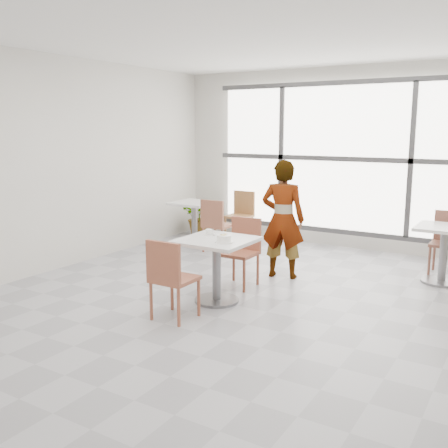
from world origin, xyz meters
The scene contains 17 objects.
floor centered at (0.00, 0.00, 0.00)m, with size 7.00×7.00×0.00m, color #9E9EA5.
ceiling centered at (0.00, 0.00, 3.00)m, with size 7.00×7.00×0.00m, color white.
wall_back centered at (0.00, 3.50, 1.50)m, with size 6.00×6.00×0.00m, color silver.
wall_left centered at (-3.00, 0.00, 1.50)m, with size 7.00×7.00×0.00m, color silver.
window centered at (0.00, 3.44, 1.50)m, with size 4.60×0.07×2.52m.
main_table centered at (-0.29, 0.00, 0.52)m, with size 0.80×0.80×0.75m.
chair_near centered at (-0.38, -0.75, 0.50)m, with size 0.42×0.42×0.87m.
chair_far centered at (-0.36, 0.73, 0.50)m, with size 0.42×0.42×0.87m.
oatmeal_bowl centered at (-0.12, -0.11, 0.79)m, with size 0.21×0.21×0.09m.
coffee_cup centered at (-0.48, 0.14, 0.78)m, with size 0.16×0.13×0.07m.
person centered at (-0.07, 1.32, 0.80)m, with size 0.58×0.38×1.60m, color black.
bg_table_left centered at (-2.21, 2.32, 0.49)m, with size 0.70×0.70×0.75m.
bg_table_right centered at (1.83, 2.18, 0.49)m, with size 0.70×0.70×0.75m.
bg_chair_left_near centered at (-1.60, 2.03, 0.50)m, with size 0.42×0.42×0.87m.
bg_chair_left_far centered at (-1.75, 3.15, 0.50)m, with size 0.42×0.42×0.87m.
bg_chair_right_far centered at (1.81, 2.66, 0.50)m, with size 0.42×0.42×0.87m.
plant_left centered at (-2.58, 3.04, 0.34)m, with size 0.62×0.54×0.69m, color #418239.
Camera 1 is at (2.77, -4.80, 1.99)m, focal length 40.81 mm.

